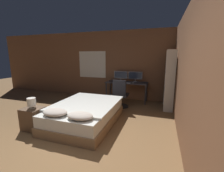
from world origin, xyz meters
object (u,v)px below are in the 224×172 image
Objects in this scene: keyboard at (126,83)px; office_chair at (120,96)px; monitor_left at (121,75)px; monitor_right at (135,76)px; nightstand at (33,119)px; desk at (127,84)px; computer_mouse at (133,83)px; bookshelf at (170,78)px; bed at (85,113)px; bedside_lamp at (32,102)px.

office_chair is (-0.03, -0.59, -0.37)m from keyboard.
monitor_right is at bearing 0.00° from monitor_left.
monitor_right is (1.87, 3.13, 0.71)m from nightstand.
computer_mouse reaches higher than desk.
desk is 22.58× the size of computer_mouse.
computer_mouse is (-0.01, -0.38, -0.21)m from monitor_right.
monitor_left is 1.91m from bookshelf.
monitor_right is 1.18m from office_chair.
keyboard reaches higher than desk.
office_chair is at bearing -108.30° from monitor_right.
monitor_right is at bearing 151.40° from bookshelf.
monitor_left is 0.28× the size of bookshelf.
bed is 2.70m from monitor_right.
nightstand is 0.41m from bedside_lamp.
bookshelf is (1.22, -0.27, 0.27)m from computer_mouse.
monitor_left reaches higher than bed.
bed is 2.29m from computer_mouse.
nightstand is 2.12× the size of bedside_lamp.
monitor_left reaches higher than computer_mouse.
bedside_lamp is 0.46× the size of monitor_left.
bedside_lamp reaches higher than desk.
monitor_left is 0.53m from keyboard.
keyboard is 0.28m from computer_mouse.
office_chair is at bearing 70.19° from bed.
office_chair is 0.50× the size of bookshelf.
bedside_lamp reaches higher than nightstand.
keyboard is 0.70m from office_chair.
bed is at bearing -109.21° from monitor_right.
bookshelf is at bearing 38.75° from bedside_lamp.
desk is 0.22m from keyboard.
computer_mouse is (0.28, 0.00, 0.01)m from keyboard.
bedside_lamp is 0.13× the size of bookshelf.
desk reaches higher than bed.
keyboard is at bearing -90.00° from desk.
monitor_right is at bearing 52.95° from keyboard.
monitor_left is 7.59× the size of computer_mouse.
keyboard is (0.29, -0.38, -0.22)m from monitor_left.
office_chair is at bearing -92.33° from desk.
bookshelf reaches higher than office_chair.
monitor_right is 0.55× the size of office_chair.
bookshelf is (1.50, -0.27, 0.28)m from keyboard.
desk reaches higher than nightstand.
office_chair is (1.55, 2.16, 0.12)m from nightstand.
monitor_left is 0.58m from monitor_right.
nightstand is at bearing -120.90° from monitor_right.
monitor_left is (-0.29, 0.19, 0.32)m from desk.
keyboard is at bearing -52.95° from monitor_left.
keyboard is 1.55m from bookshelf.
desk is at bearing -146.24° from monitor_right.
bookshelf reaches higher than nightstand.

